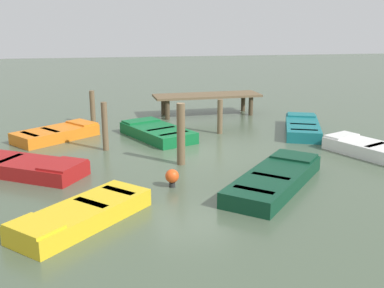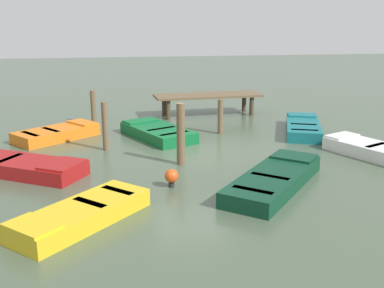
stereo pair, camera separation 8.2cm
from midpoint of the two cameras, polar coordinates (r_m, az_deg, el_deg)
ground_plane at (r=14.87m, az=-0.16°, el=-1.30°), size 80.00×80.00×0.00m
dock_segment at (r=20.88m, az=1.76°, el=5.84°), size 4.89×1.76×0.95m
rowboat_dark_green at (r=12.19m, az=10.08°, el=-4.26°), size 3.61×3.95×0.46m
rowboat_white at (r=15.80m, az=20.92°, el=-0.52°), size 2.29×3.05×0.46m
rowboat_orange at (r=17.43m, az=-16.60°, el=1.27°), size 3.13×2.88×0.46m
rowboat_red at (r=13.94m, az=-20.83°, el=-2.55°), size 4.05×3.15×0.46m
rowboat_green at (r=16.97m, az=-4.49°, el=1.50°), size 2.69×3.48×0.46m
rowboat_yellow at (r=10.18m, az=-13.71°, el=-8.48°), size 3.04×3.10×0.46m
rowboat_teal at (r=18.20m, az=13.41°, el=2.07°), size 2.35×3.64×0.46m
mooring_piling_far_left at (r=19.63m, az=-12.36°, el=4.49°), size 0.21×0.21×1.38m
mooring_piling_mid_left at (r=15.44m, az=-10.91°, el=2.15°), size 0.20×0.20×1.62m
mooring_piling_near_right at (r=13.64m, az=-1.56°, el=1.22°), size 0.25×0.25×1.86m
mooring_piling_near_left at (r=17.48m, az=3.35°, el=3.41°), size 0.20×0.20×1.32m
marker_buoy at (r=11.97m, az=-2.68°, el=-4.06°), size 0.36×0.36×0.48m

